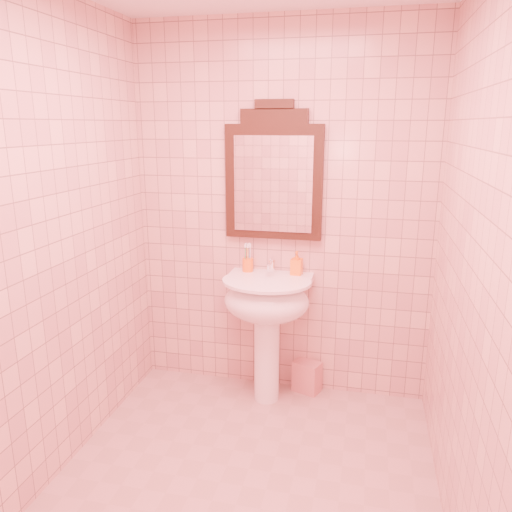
% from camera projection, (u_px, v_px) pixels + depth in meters
% --- Properties ---
extents(floor, '(2.20, 2.20, 0.00)m').
position_uv_depth(floor, '(243.00, 486.00, 2.62)').
color(floor, tan).
rests_on(floor, ground).
extents(back_wall, '(2.00, 0.02, 2.50)m').
position_uv_depth(back_wall, '(282.00, 215.00, 3.33)').
color(back_wall, '#E0AC9C').
rests_on(back_wall, floor).
extents(pedestal_sink, '(0.58, 0.58, 0.86)m').
position_uv_depth(pedestal_sink, '(267.00, 309.00, 3.28)').
color(pedestal_sink, white).
rests_on(pedestal_sink, floor).
extents(faucet, '(0.04, 0.16, 0.11)m').
position_uv_depth(faucet, '(271.00, 266.00, 3.34)').
color(faucet, white).
rests_on(faucet, pedestal_sink).
extents(mirror, '(0.64, 0.06, 0.90)m').
position_uv_depth(mirror, '(274.00, 176.00, 3.25)').
color(mirror, black).
rests_on(mirror, back_wall).
extents(toothbrush_cup, '(0.07, 0.07, 0.17)m').
position_uv_depth(toothbrush_cup, '(248.00, 265.00, 3.40)').
color(toothbrush_cup, orange).
rests_on(toothbrush_cup, pedestal_sink).
extents(soap_dispenser, '(0.08, 0.08, 0.16)m').
position_uv_depth(soap_dispenser, '(297.00, 263.00, 3.32)').
color(soap_dispenser, orange).
rests_on(soap_dispenser, pedestal_sink).
extents(towel, '(0.21, 0.18, 0.22)m').
position_uv_depth(towel, '(307.00, 376.00, 3.52)').
color(towel, '#CE7983').
rests_on(towel, floor).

